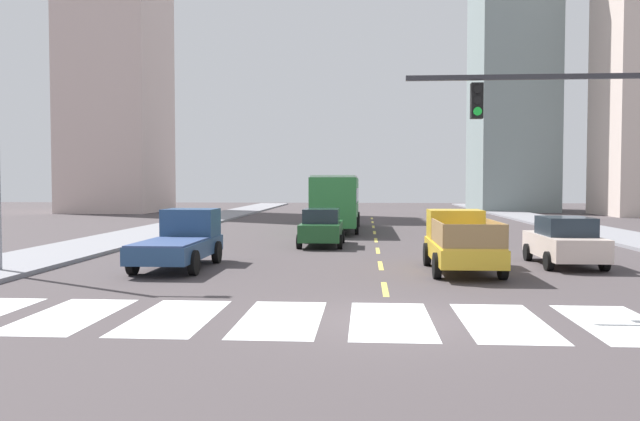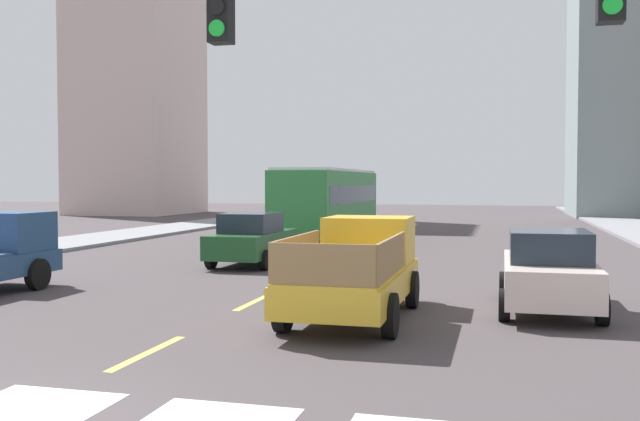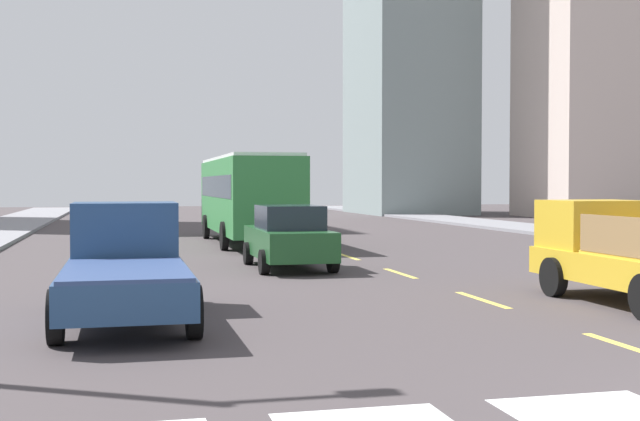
{
  "view_description": "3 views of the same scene",
  "coord_description": "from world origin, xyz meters",
  "px_view_note": "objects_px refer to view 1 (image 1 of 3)",
  "views": [
    {
      "loc": [
        -0.54,
        -13.48,
        2.9
      ],
      "look_at": [
        -2.73,
        17.36,
        1.57
      ],
      "focal_mm": 35.98,
      "sensor_mm": 36.0,
      "label": 1
    },
    {
      "loc": [
        5.46,
        -6.12,
        2.72
      ],
      "look_at": [
        -0.41,
        16.55,
        1.79
      ],
      "focal_mm": 39.62,
      "sensor_mm": 36.0,
      "label": 2
    },
    {
      "loc": [
        -6.92,
        -6.18,
        2.3
      ],
      "look_at": [
        -2.93,
        10.58,
        1.75
      ],
      "focal_mm": 46.62,
      "sensor_mm": 36.0,
      "label": 3
    }
  ],
  "objects_px": {
    "pickup_dark": "(182,240)",
    "sedan_far": "(564,241)",
    "city_bus": "(337,199)",
    "streetlight_left": "(1,117)",
    "sedan_near_right": "(322,227)",
    "pickup_stakebed": "(460,242)"
  },
  "relations": [
    {
      "from": "streetlight_left",
      "to": "sedan_near_right",
      "type": "bearing_deg",
      "value": 46.09
    },
    {
      "from": "pickup_stakebed",
      "to": "pickup_dark",
      "type": "relative_size",
      "value": 1.0
    },
    {
      "from": "city_bus",
      "to": "streetlight_left",
      "type": "relative_size",
      "value": 1.2
    },
    {
      "from": "sedan_near_right",
      "to": "city_bus",
      "type": "bearing_deg",
      "value": 90.97
    },
    {
      "from": "pickup_dark",
      "to": "city_bus",
      "type": "bearing_deg",
      "value": 76.71
    },
    {
      "from": "city_bus",
      "to": "sedan_far",
      "type": "distance_m",
      "value": 18.2
    },
    {
      "from": "sedan_near_right",
      "to": "streetlight_left",
      "type": "xyz_separation_m",
      "value": [
        -9.47,
        -9.83,
        4.11
      ]
    },
    {
      "from": "pickup_stakebed",
      "to": "streetlight_left",
      "type": "xyz_separation_m",
      "value": [
        -14.62,
        -1.99,
        4.03
      ]
    },
    {
      "from": "pickup_stakebed",
      "to": "city_bus",
      "type": "xyz_separation_m",
      "value": [
        -4.87,
        17.38,
        1.02
      ]
    },
    {
      "from": "pickup_stakebed",
      "to": "sedan_far",
      "type": "xyz_separation_m",
      "value": [
        3.81,
        1.42,
        -0.08
      ]
    },
    {
      "from": "pickup_dark",
      "to": "sedan_near_right",
      "type": "height_order",
      "value": "pickup_dark"
    },
    {
      "from": "pickup_dark",
      "to": "sedan_far",
      "type": "height_order",
      "value": "pickup_dark"
    },
    {
      "from": "sedan_near_right",
      "to": "sedan_far",
      "type": "bearing_deg",
      "value": -32.99
    },
    {
      "from": "pickup_dark",
      "to": "city_bus",
      "type": "relative_size",
      "value": 0.48
    },
    {
      "from": "pickup_stakebed",
      "to": "pickup_dark",
      "type": "xyz_separation_m",
      "value": [
        -9.49,
        0.21,
        -0.02
      ]
    },
    {
      "from": "pickup_dark",
      "to": "city_bus",
      "type": "xyz_separation_m",
      "value": [
        4.61,
        17.17,
        1.03
      ]
    },
    {
      "from": "city_bus",
      "to": "sedan_near_right",
      "type": "relative_size",
      "value": 2.45
    },
    {
      "from": "city_bus",
      "to": "sedan_far",
      "type": "relative_size",
      "value": 2.45
    },
    {
      "from": "pickup_dark",
      "to": "pickup_stakebed",
      "type": "bearing_deg",
      "value": 0.5
    },
    {
      "from": "sedan_near_right",
      "to": "sedan_far",
      "type": "distance_m",
      "value": 11.02
    },
    {
      "from": "city_bus",
      "to": "streetlight_left",
      "type": "bearing_deg",
      "value": -114.89
    },
    {
      "from": "city_bus",
      "to": "pickup_stakebed",
      "type": "bearing_deg",
      "value": -72.52
    }
  ]
}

